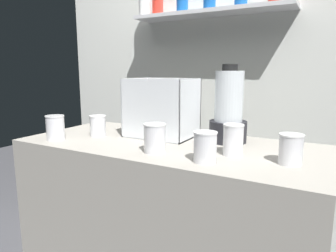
{
  "coord_description": "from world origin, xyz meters",
  "views": [
    {
      "loc": [
        0.67,
        -1.22,
        1.24
      ],
      "look_at": [
        0.0,
        0.0,
        0.98
      ],
      "focal_mm": 32.43,
      "sensor_mm": 36.0,
      "label": 1
    }
  ],
  "objects_px": {
    "juice_cup_carrot_far_left": "(55,129)",
    "juice_cup_pomegranate_left": "(98,127)",
    "juice_cup_orange_middle": "(155,140)",
    "juice_cup_pomegranate_far_right": "(233,141)",
    "carrot_display_bin": "(161,118)",
    "juice_cup_carrot_right": "(205,148)",
    "blender_pitcher": "(228,111)",
    "juice_cup_pomegranate_rightmost": "(291,151)"
  },
  "relations": [
    {
      "from": "juice_cup_carrot_far_left",
      "to": "juice_cup_pomegranate_far_right",
      "type": "bearing_deg",
      "value": 9.99
    },
    {
      "from": "juice_cup_pomegranate_left",
      "to": "juice_cup_orange_middle",
      "type": "xyz_separation_m",
      "value": [
        0.42,
        -0.13,
        0.0
      ]
    },
    {
      "from": "juice_cup_pomegranate_left",
      "to": "carrot_display_bin",
      "type": "bearing_deg",
      "value": 30.37
    },
    {
      "from": "juice_cup_carrot_far_left",
      "to": "juice_cup_carrot_right",
      "type": "height_order",
      "value": "juice_cup_carrot_far_left"
    },
    {
      "from": "juice_cup_pomegranate_left",
      "to": "juice_cup_carrot_far_left",
      "type": "bearing_deg",
      "value": -128.24
    },
    {
      "from": "blender_pitcher",
      "to": "juice_cup_carrot_right",
      "type": "xyz_separation_m",
      "value": [
        0.03,
        -0.36,
        -0.09
      ]
    },
    {
      "from": "juice_cup_pomegranate_left",
      "to": "blender_pitcher",
      "type": "bearing_deg",
      "value": 18.31
    },
    {
      "from": "blender_pitcher",
      "to": "juice_cup_pomegranate_left",
      "type": "xyz_separation_m",
      "value": [
        -0.62,
        -0.21,
        -0.1
      ]
    },
    {
      "from": "juice_cup_pomegranate_far_right",
      "to": "juice_cup_carrot_right",
      "type": "bearing_deg",
      "value": -114.37
    },
    {
      "from": "juice_cup_carrot_right",
      "to": "juice_cup_pomegranate_rightmost",
      "type": "distance_m",
      "value": 0.31
    },
    {
      "from": "juice_cup_orange_middle",
      "to": "juice_cup_carrot_right",
      "type": "height_order",
      "value": "juice_cup_orange_middle"
    },
    {
      "from": "juice_cup_orange_middle",
      "to": "juice_cup_pomegranate_rightmost",
      "type": "relative_size",
      "value": 1.08
    },
    {
      "from": "juice_cup_carrot_far_left",
      "to": "juice_cup_pomegranate_rightmost",
      "type": "xyz_separation_m",
      "value": [
        1.06,
        0.13,
        -0.01
      ]
    },
    {
      "from": "blender_pitcher",
      "to": "juice_cup_pomegranate_rightmost",
      "type": "bearing_deg",
      "value": -37.17
    },
    {
      "from": "juice_cup_pomegranate_left",
      "to": "juice_cup_orange_middle",
      "type": "distance_m",
      "value": 0.44
    },
    {
      "from": "blender_pitcher",
      "to": "juice_cup_carrot_right",
      "type": "distance_m",
      "value": 0.37
    },
    {
      "from": "juice_cup_pomegranate_left",
      "to": "juice_cup_pomegranate_far_right",
      "type": "height_order",
      "value": "juice_cup_pomegranate_far_right"
    },
    {
      "from": "carrot_display_bin",
      "to": "juice_cup_carrot_far_left",
      "type": "xyz_separation_m",
      "value": [
        -0.41,
        -0.33,
        -0.04
      ]
    },
    {
      "from": "carrot_display_bin",
      "to": "juice_cup_pomegranate_rightmost",
      "type": "distance_m",
      "value": 0.68
    },
    {
      "from": "juice_cup_carrot_far_left",
      "to": "juice_cup_pomegranate_left",
      "type": "xyz_separation_m",
      "value": [
        0.13,
        0.16,
        -0.01
      ]
    },
    {
      "from": "blender_pitcher",
      "to": "juice_cup_orange_middle",
      "type": "bearing_deg",
      "value": -121.06
    },
    {
      "from": "juice_cup_carrot_right",
      "to": "juice_cup_pomegranate_rightmost",
      "type": "relative_size",
      "value": 1.03
    },
    {
      "from": "juice_cup_pomegranate_left",
      "to": "juice_cup_orange_middle",
      "type": "relative_size",
      "value": 0.89
    },
    {
      "from": "carrot_display_bin",
      "to": "juice_cup_pomegranate_left",
      "type": "height_order",
      "value": "carrot_display_bin"
    },
    {
      "from": "juice_cup_carrot_right",
      "to": "juice_cup_pomegranate_far_right",
      "type": "xyz_separation_m",
      "value": [
        0.06,
        0.14,
        0.0
      ]
    },
    {
      "from": "juice_cup_carrot_far_left",
      "to": "juice_cup_pomegranate_left",
      "type": "bearing_deg",
      "value": 51.76
    },
    {
      "from": "carrot_display_bin",
      "to": "juice_cup_orange_middle",
      "type": "xyz_separation_m",
      "value": [
        0.14,
        -0.29,
        -0.04
      ]
    },
    {
      "from": "carrot_display_bin",
      "to": "blender_pitcher",
      "type": "bearing_deg",
      "value": 6.86
    },
    {
      "from": "juice_cup_carrot_far_left",
      "to": "juice_cup_pomegranate_left",
      "type": "relative_size",
      "value": 1.11
    },
    {
      "from": "juice_cup_carrot_far_left",
      "to": "blender_pitcher",
      "type": "bearing_deg",
      "value": 26.11
    },
    {
      "from": "carrot_display_bin",
      "to": "juice_cup_carrot_right",
      "type": "bearing_deg",
      "value": -40.56
    },
    {
      "from": "juice_cup_orange_middle",
      "to": "juice_cup_pomegranate_far_right",
      "type": "xyz_separation_m",
      "value": [
        0.3,
        0.12,
        0.0
      ]
    },
    {
      "from": "juice_cup_orange_middle",
      "to": "juice_cup_pomegranate_far_right",
      "type": "height_order",
      "value": "juice_cup_pomegranate_far_right"
    },
    {
      "from": "blender_pitcher",
      "to": "juice_cup_pomegranate_left",
      "type": "bearing_deg",
      "value": -161.69
    },
    {
      "from": "juice_cup_pomegranate_left",
      "to": "juice_cup_carrot_right",
      "type": "bearing_deg",
      "value": -13.16
    },
    {
      "from": "juice_cup_pomegranate_far_right",
      "to": "juice_cup_pomegranate_rightmost",
      "type": "height_order",
      "value": "juice_cup_pomegranate_far_right"
    },
    {
      "from": "carrot_display_bin",
      "to": "juice_cup_pomegranate_far_right",
      "type": "height_order",
      "value": "carrot_display_bin"
    },
    {
      "from": "juice_cup_carrot_far_left",
      "to": "juice_cup_carrot_right",
      "type": "relative_size",
      "value": 1.04
    },
    {
      "from": "blender_pitcher",
      "to": "juice_cup_carrot_far_left",
      "type": "bearing_deg",
      "value": -153.89
    },
    {
      "from": "blender_pitcher",
      "to": "juice_cup_pomegranate_far_right",
      "type": "xyz_separation_m",
      "value": [
        0.09,
        -0.22,
        -0.09
      ]
    },
    {
      "from": "juice_cup_carrot_far_left",
      "to": "juice_cup_pomegranate_rightmost",
      "type": "relative_size",
      "value": 1.07
    },
    {
      "from": "carrot_display_bin",
      "to": "juice_cup_pomegranate_rightmost",
      "type": "relative_size",
      "value": 2.95
    }
  ]
}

